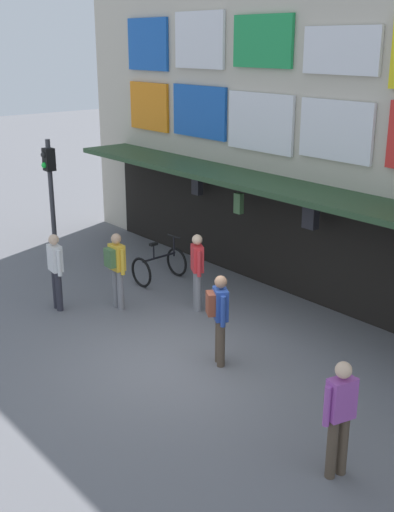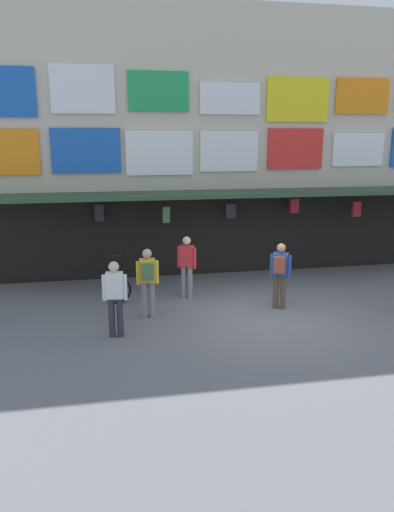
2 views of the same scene
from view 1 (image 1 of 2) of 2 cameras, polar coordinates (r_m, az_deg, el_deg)
ground_plane at (r=11.66m, az=-1.36°, el=-9.46°), size 80.00×80.00×0.00m
shopfront at (r=13.69m, az=13.95°, el=11.70°), size 18.00×2.60×8.00m
traffic_light_near at (r=16.55m, az=-12.97°, el=6.48°), size 0.29×0.33×3.20m
bicycle_parked at (r=15.29m, az=-3.36°, el=-0.87°), size 0.78×1.20×1.05m
pedestrian_in_purple at (r=8.66m, az=12.65°, el=-13.52°), size 0.30×0.52×1.68m
pedestrian_in_black at (r=13.48m, az=0.02°, el=-1.05°), size 0.48×0.37×1.68m
pedestrian_in_green at (r=13.82m, az=-12.50°, el=-1.02°), size 0.53×0.26×1.68m
pedestrian_in_red at (r=13.63m, az=-7.22°, el=-0.83°), size 0.53×0.36×1.68m
pedestrian_in_blue at (r=11.19m, az=1.98°, el=-5.14°), size 0.48×0.46×1.68m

